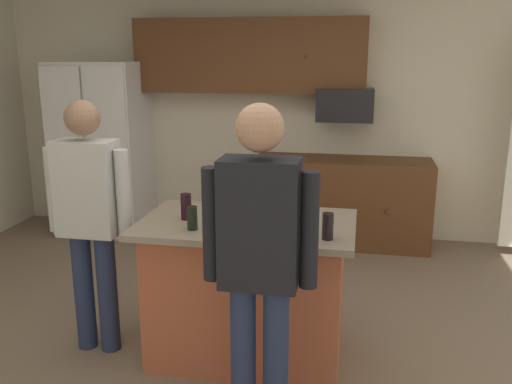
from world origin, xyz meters
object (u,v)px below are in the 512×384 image
glass_short_whisky (328,226)px  serving_tray (272,217)px  person_guest_by_door (260,254)px  mug_blue_stoneware (271,204)px  glass_pilsner (192,218)px  mug_ceramic_white (218,204)px  microwave_over_range (345,105)px  refrigerator (103,149)px  person_elder_center (90,211)px  glass_dark_ale (186,207)px  kitchen_island (247,289)px

glass_short_whisky → serving_tray: 0.47m
person_guest_by_door → mug_blue_stoneware: 1.00m
glass_pilsner → mug_ceramic_white: glass_pilsner is taller
person_guest_by_door → microwave_over_range: bearing=-21.6°
refrigerator → person_elder_center: 2.61m
microwave_over_range → glass_pilsner: bearing=-106.8°
mug_ceramic_white → glass_short_whisky: 0.87m
glass_pilsner → glass_dark_ale: bearing=117.5°
glass_pilsner → mug_ceramic_white: size_ratio=1.14×
microwave_over_range → person_guest_by_door: person_guest_by_door is taller
person_elder_center → glass_short_whisky: size_ratio=10.95×
person_guest_by_door → mug_ceramic_white: bearing=9.5°
refrigerator → kitchen_island: size_ratio=1.39×
mug_blue_stoneware → glass_pilsner: bearing=-130.0°
kitchen_island → glass_dark_ale: size_ratio=8.09×
person_guest_by_door → person_elder_center: person_guest_by_door is taller
glass_dark_ale → serving_tray: size_ratio=0.38×
glass_short_whisky → glass_dark_ale: bearing=166.6°
person_guest_by_door → glass_pilsner: (-0.51, 0.52, -0.01)m
refrigerator → glass_dark_ale: bearing=-53.6°
kitchen_island → person_guest_by_door: size_ratio=0.77×
mug_blue_stoneware → person_elder_center: bearing=-163.1°
glass_dark_ale → serving_tray: glass_dark_ale is taller
glass_pilsner → serving_tray: (0.44, 0.27, -0.05)m
microwave_over_range → glass_pilsner: microwave_over_range is taller
glass_short_whisky → mug_ceramic_white: bearing=150.1°
refrigerator → mug_blue_stoneware: 3.00m
glass_pilsner → glass_dark_ale: glass_dark_ale is taller
microwave_over_range → mug_ceramic_white: microwave_over_range is taller
microwave_over_range → person_guest_by_door: bearing=-95.2°
person_guest_by_door → person_elder_center: 1.40m
person_guest_by_door → person_elder_center: (-1.23, 0.66, -0.04)m
glass_short_whisky → glass_pilsner: bearing=178.4°
microwave_over_range → kitchen_island: 2.65m
microwave_over_range → person_guest_by_door: (-0.29, -3.15, -0.44)m
glass_pilsner → mug_blue_stoneware: glass_pilsner is taller
serving_tray → glass_short_whisky: bearing=-38.7°
refrigerator → kitchen_island: refrigerator is taller
person_elder_center → mug_blue_stoneware: 1.18m
kitchen_island → glass_pilsner: glass_pilsner is taller
mug_blue_stoneware → mug_ceramic_white: 0.35m
mug_blue_stoneware → serving_tray: size_ratio=0.28×
refrigerator → microwave_over_range: refrigerator is taller
person_guest_by_door → mug_ceramic_white: (-0.45, 0.93, -0.03)m
glass_pilsner → mug_ceramic_white: bearing=82.9°
microwave_over_range → refrigerator: bearing=-177.4°
kitchen_island → person_elder_center: (-1.02, -0.09, 0.50)m
microwave_over_range → kitchen_island: microwave_over_range is taller
microwave_over_range → glass_pilsner: size_ratio=3.91×
microwave_over_range → person_elder_center: (-1.52, -2.50, -0.48)m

